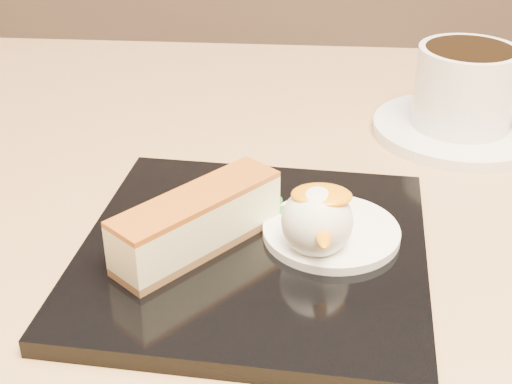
# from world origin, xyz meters

# --- Properties ---
(dessert_plate) EXTENTS (0.24, 0.24, 0.01)m
(dessert_plate) POSITION_xyz_m (-0.04, -0.05, 0.73)
(dessert_plate) COLOR black
(dessert_plate) RESTS_ON table
(cheesecake) EXTENTS (0.10, 0.11, 0.04)m
(cheesecake) POSITION_xyz_m (-0.07, -0.05, 0.75)
(cheesecake) COLOR brown
(cheesecake) RESTS_ON dessert_plate
(cream_smear) EXTENTS (0.09, 0.09, 0.01)m
(cream_smear) POSITION_xyz_m (0.01, -0.03, 0.73)
(cream_smear) COLOR white
(cream_smear) RESTS_ON dessert_plate
(ice_cream_scoop) EXTENTS (0.04, 0.04, 0.04)m
(ice_cream_scoop) POSITION_xyz_m (0.00, -0.05, 0.76)
(ice_cream_scoop) COLOR white
(ice_cream_scoop) RESTS_ON cream_smear
(mango_sauce) EXTENTS (0.04, 0.03, 0.01)m
(mango_sauce) POSITION_xyz_m (0.01, -0.05, 0.77)
(mango_sauce) COLOR orange
(mango_sauce) RESTS_ON ice_cream_scoop
(mint_sprig) EXTENTS (0.04, 0.03, 0.00)m
(mint_sprig) POSITION_xyz_m (-0.02, -0.01, 0.74)
(mint_sprig) COLOR #2F852B
(mint_sprig) RESTS_ON cream_smear
(saucer) EXTENTS (0.15, 0.15, 0.01)m
(saucer) POSITION_xyz_m (0.13, 0.16, 0.72)
(saucer) COLOR white
(saucer) RESTS_ON table
(coffee_cup) EXTENTS (0.11, 0.09, 0.07)m
(coffee_cup) POSITION_xyz_m (0.13, 0.16, 0.77)
(coffee_cup) COLOR white
(coffee_cup) RESTS_ON saucer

